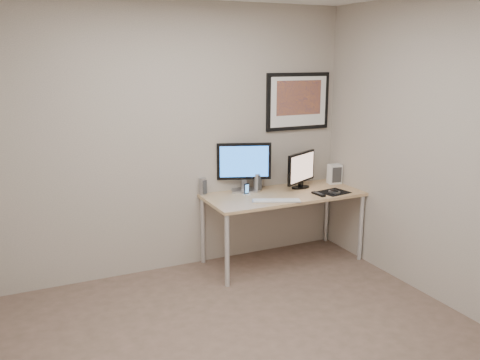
{
  "coord_description": "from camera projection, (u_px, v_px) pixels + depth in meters",
  "views": [
    {
      "loc": [
        -1.5,
        -2.97,
        2.08
      ],
      "look_at": [
        0.4,
        1.1,
        0.99
      ],
      "focal_mm": 38.0,
      "sensor_mm": 36.0,
      "label": 1
    }
  ],
  "objects": [
    {
      "name": "monitor_large",
      "position": [
        244.0,
        165.0,
        5.17
      ],
      "size": [
        0.53,
        0.26,
        0.5
      ],
      "rotation": [
        0.0,
        0.0,
        -0.35
      ],
      "color": "#A6A6AB",
      "rests_on": "desk"
    },
    {
      "name": "monitor_tv",
      "position": [
        301.0,
        169.0,
        5.31
      ],
      "size": [
        0.45,
        0.25,
        0.39
      ],
      "rotation": [
        0.0,
        0.0,
        0.49
      ],
      "color": "black",
      "rests_on": "desk"
    },
    {
      "name": "room",
      "position": [
        228.0,
        118.0,
        3.73
      ],
      "size": [
        3.6,
        3.6,
        3.6
      ],
      "color": "white",
      "rests_on": "ground"
    },
    {
      "name": "mouse",
      "position": [
        334.0,
        191.0,
        5.15
      ],
      "size": [
        0.07,
        0.11,
        0.04
      ],
      "primitive_type": "ellipsoid",
      "rotation": [
        0.0,
        0.0,
        0.13
      ],
      "color": "black",
      "rests_on": "mousepad"
    },
    {
      "name": "speaker_right",
      "position": [
        257.0,
        182.0,
        5.23
      ],
      "size": [
        0.1,
        0.1,
        0.18
      ],
      "primitive_type": "cylinder",
      "rotation": [
        0.0,
        0.0,
        0.42
      ],
      "color": "#A6A6AB",
      "rests_on": "desk"
    },
    {
      "name": "speaker_left",
      "position": [
        203.0,
        187.0,
        5.09
      ],
      "size": [
        0.08,
        0.08,
        0.17
      ],
      "primitive_type": "cylinder",
      "rotation": [
        0.0,
        0.0,
        0.29
      ],
      "color": "#A6A6AB",
      "rests_on": "desk"
    },
    {
      "name": "remote",
      "position": [
        318.0,
        194.0,
        5.09
      ],
      "size": [
        0.06,
        0.18,
        0.02
      ],
      "primitive_type": "cube",
      "rotation": [
        0.0,
        0.0,
        0.07
      ],
      "color": "black",
      "rests_on": "desk"
    },
    {
      "name": "keyboard",
      "position": [
        276.0,
        201.0,
        4.87
      ],
      "size": [
        0.48,
        0.3,
        0.02
      ],
      "primitive_type": "cube",
      "rotation": [
        0.0,
        0.0,
        -0.41
      ],
      "color": "#BCBCC1",
      "rests_on": "desk"
    },
    {
      "name": "framed_art",
      "position": [
        298.0,
        101.0,
        5.37
      ],
      "size": [
        0.75,
        0.04,
        0.6
      ],
      "color": "black",
      "rests_on": "room"
    },
    {
      "name": "mousepad",
      "position": [
        334.0,
        192.0,
        5.2
      ],
      "size": [
        0.31,
        0.29,
        0.0
      ],
      "primitive_type": "cube",
      "rotation": [
        0.0,
        0.0,
        0.17
      ],
      "color": "black",
      "rests_on": "desk"
    },
    {
      "name": "floor",
      "position": [
        254.0,
        348.0,
        3.72
      ],
      "size": [
        3.6,
        3.6,
        0.0
      ],
      "primitive_type": "plane",
      "color": "brown",
      "rests_on": "ground"
    },
    {
      "name": "desk",
      "position": [
        283.0,
        200.0,
        5.16
      ],
      "size": [
        1.6,
        0.7,
        0.73
      ],
      "color": "#9D734C",
      "rests_on": "floor"
    },
    {
      "name": "phone_dock",
      "position": [
        247.0,
        189.0,
        5.07
      ],
      "size": [
        0.07,
        0.07,
        0.12
      ],
      "primitive_type": "cube",
      "rotation": [
        0.0,
        0.0,
        0.27
      ],
      "color": "black",
      "rests_on": "desk"
    },
    {
      "name": "fan_unit",
      "position": [
        335.0,
        174.0,
        5.54
      ],
      "size": [
        0.15,
        0.11,
        0.21
      ],
      "primitive_type": "cube",
      "rotation": [
        0.0,
        0.0,
        -0.1
      ],
      "color": "silver",
      "rests_on": "desk"
    }
  ]
}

